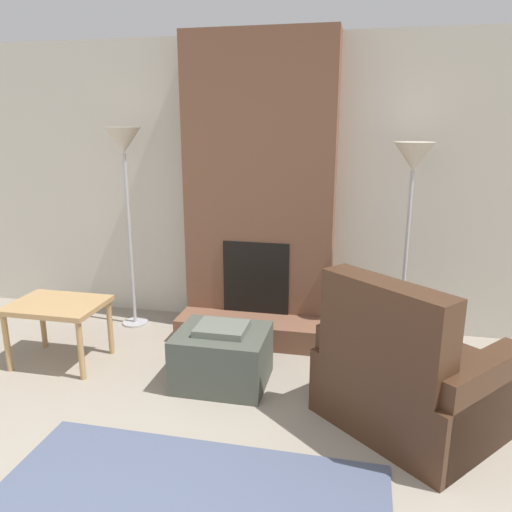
% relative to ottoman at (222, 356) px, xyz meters
% --- Properties ---
extents(wall_back, '(7.39, 0.06, 2.60)m').
position_rel_ottoman_xyz_m(wall_back, '(0.05, 1.29, 1.09)').
color(wall_back, beige).
rests_on(wall_back, ground_plane).
extents(fireplace, '(1.31, 0.70, 2.60)m').
position_rel_ottoman_xyz_m(fireplace, '(0.05, 1.07, 0.99)').
color(fireplace, brown).
rests_on(fireplace, ground_plane).
extents(ottoman, '(0.66, 0.55, 0.45)m').
position_rel_ottoman_xyz_m(ottoman, '(0.00, 0.00, 0.00)').
color(ottoman, '#474C42').
rests_on(ottoman, ground_plane).
extents(armchair, '(1.33, 1.31, 1.00)m').
position_rel_ottoman_xyz_m(armchair, '(1.27, -0.28, 0.09)').
color(armchair, '#422819').
rests_on(armchair, ground_plane).
extents(side_table, '(0.71, 0.52, 0.50)m').
position_rel_ottoman_xyz_m(side_table, '(-1.35, 0.05, 0.22)').
color(side_table, tan).
rests_on(side_table, ground_plane).
extents(floor_lamp_left, '(0.32, 0.32, 1.83)m').
position_rel_ottoman_xyz_m(floor_lamp_left, '(-1.13, 0.90, 1.38)').
color(floor_lamp_left, '#ADADB2').
rests_on(floor_lamp_left, ground_plane).
extents(floor_lamp_right, '(0.32, 0.32, 1.72)m').
position_rel_ottoman_xyz_m(floor_lamp_right, '(1.31, 0.90, 1.29)').
color(floor_lamp_right, '#ADADB2').
rests_on(floor_lamp_right, ground_plane).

